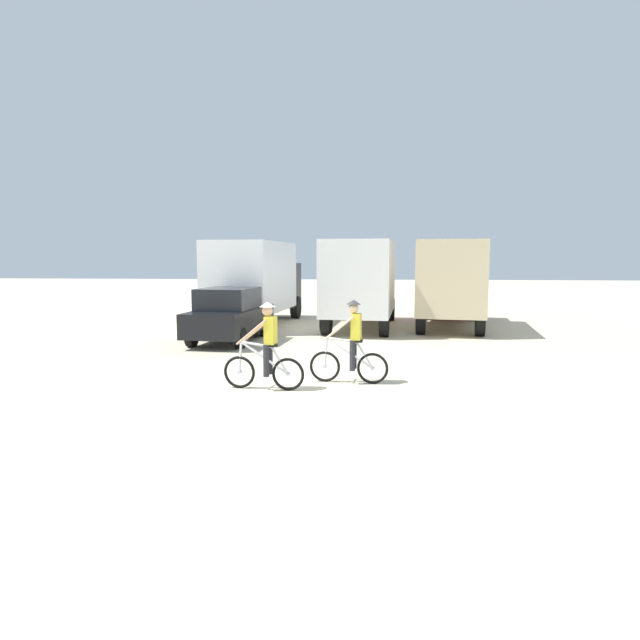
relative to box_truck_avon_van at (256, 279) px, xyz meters
name	(u,v)px	position (x,y,z in m)	size (l,w,h in m)	color
ground_plane	(304,396)	(3.29, -11.24, -1.87)	(120.00, 120.00, 0.00)	beige
box_truck_avon_van	(256,279)	(0.00, 0.00, 0.00)	(2.91, 6.92, 3.35)	white
box_truck_white_box	(362,280)	(4.27, -0.53, 0.00)	(2.92, 6.92, 3.35)	white
box_truck_tan_camper	(451,280)	(7.75, -0.08, 0.00)	(3.28, 7.01, 3.35)	#CCB78E
sedan_parked	(230,315)	(0.05, -4.46, -0.99)	(2.15, 4.35, 1.76)	black
cyclist_orange_shirt	(266,349)	(2.45, -10.75, -1.03)	(1.73, 0.52, 1.82)	black
cyclist_cowboy_hat	(351,345)	(4.18, -10.01, -1.03)	(1.73, 0.52, 1.82)	black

